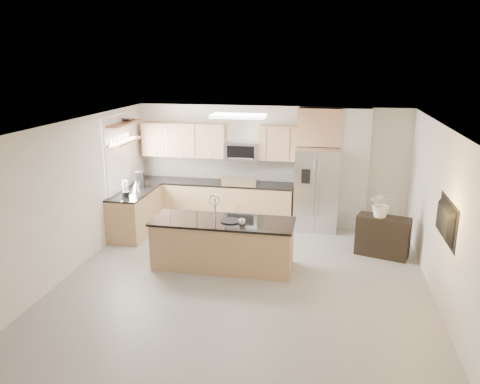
% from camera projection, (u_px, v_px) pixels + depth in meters
% --- Properties ---
extents(floor, '(6.50, 6.50, 0.00)m').
position_uv_depth(floor, '(244.00, 282.00, 7.76)').
color(floor, gray).
rests_on(floor, ground).
extents(ceiling, '(6.00, 6.50, 0.02)m').
position_uv_depth(ceiling, '(244.00, 126.00, 7.05)').
color(ceiling, silver).
rests_on(ceiling, wall_back).
extents(wall_back, '(6.00, 0.02, 2.60)m').
position_uv_depth(wall_back, '(270.00, 164.00, 10.48)').
color(wall_back, silver).
rests_on(wall_back, floor).
extents(wall_front, '(6.00, 0.02, 2.60)m').
position_uv_depth(wall_front, '(181.00, 313.00, 4.34)').
color(wall_front, silver).
rests_on(wall_front, floor).
extents(wall_left, '(0.02, 6.50, 2.60)m').
position_uv_depth(wall_left, '(71.00, 198.00, 7.95)').
color(wall_left, silver).
rests_on(wall_left, floor).
extents(wall_right, '(0.02, 6.50, 2.60)m').
position_uv_depth(wall_right, '(444.00, 220.00, 6.86)').
color(wall_right, silver).
rests_on(wall_right, floor).
extents(back_counter, '(3.55, 0.66, 1.44)m').
position_uv_depth(back_counter, '(214.00, 201.00, 10.63)').
color(back_counter, tan).
rests_on(back_counter, floor).
extents(left_counter, '(0.66, 1.50, 0.92)m').
position_uv_depth(left_counter, '(135.00, 212.00, 9.87)').
color(left_counter, tan).
rests_on(left_counter, floor).
extents(range, '(0.76, 0.64, 1.14)m').
position_uv_depth(range, '(241.00, 202.00, 10.50)').
color(range, black).
rests_on(range, floor).
extents(upper_cabinets, '(3.50, 0.33, 0.75)m').
position_uv_depth(upper_cabinets, '(212.00, 141.00, 10.42)').
color(upper_cabinets, tan).
rests_on(upper_cabinets, wall_back).
extents(microwave, '(0.76, 0.40, 0.40)m').
position_uv_depth(microwave, '(242.00, 151.00, 10.30)').
color(microwave, silver).
rests_on(microwave, upper_cabinets).
extents(refrigerator, '(0.92, 0.78, 1.78)m').
position_uv_depth(refrigerator, '(316.00, 189.00, 10.04)').
color(refrigerator, silver).
rests_on(refrigerator, floor).
extents(partition_column, '(0.60, 0.30, 2.60)m').
position_uv_depth(partition_column, '(354.00, 169.00, 10.01)').
color(partition_column, beige).
rests_on(partition_column, floor).
extents(window, '(0.04, 1.15, 1.65)m').
position_uv_depth(window, '(118.00, 156.00, 9.60)').
color(window, white).
rests_on(window, wall_left).
extents(shelf_lower, '(0.30, 1.20, 0.04)m').
position_uv_depth(shelf_lower, '(125.00, 141.00, 9.59)').
color(shelf_lower, brown).
rests_on(shelf_lower, wall_left).
extents(shelf_upper, '(0.30, 1.20, 0.04)m').
position_uv_depth(shelf_upper, '(123.00, 123.00, 9.49)').
color(shelf_upper, brown).
rests_on(shelf_upper, wall_left).
extents(ceiling_fixture, '(1.00, 0.50, 0.06)m').
position_uv_depth(ceiling_fixture, '(238.00, 116.00, 8.65)').
color(ceiling_fixture, white).
rests_on(ceiling_fixture, ceiling).
extents(island, '(2.49, 0.90, 1.29)m').
position_uv_depth(island, '(223.00, 243.00, 8.27)').
color(island, tan).
rests_on(island, floor).
extents(credenza, '(1.03, 0.66, 0.76)m').
position_uv_depth(credenza, '(383.00, 236.00, 8.74)').
color(credenza, black).
rests_on(credenza, floor).
extents(cup, '(0.15, 0.15, 0.09)m').
position_uv_depth(cup, '(242.00, 222.00, 7.95)').
color(cup, white).
rests_on(cup, island).
extents(platter, '(0.41, 0.41, 0.02)m').
position_uv_depth(platter, '(230.00, 221.00, 8.10)').
color(platter, black).
rests_on(platter, island).
extents(blender, '(0.14, 0.14, 0.33)m').
position_uv_depth(blender, '(125.00, 190.00, 9.33)').
color(blender, black).
rests_on(blender, left_counter).
extents(kettle, '(0.20, 0.20, 0.26)m').
position_uv_depth(kettle, '(136.00, 186.00, 9.72)').
color(kettle, silver).
rests_on(kettle, left_counter).
extents(coffee_maker, '(0.22, 0.25, 0.32)m').
position_uv_depth(coffee_maker, '(140.00, 180.00, 10.08)').
color(coffee_maker, black).
rests_on(coffee_maker, left_counter).
extents(bowl, '(0.46, 0.46, 0.09)m').
position_uv_depth(bowl, '(129.00, 119.00, 9.72)').
color(bowl, silver).
rests_on(bowl, shelf_upper).
extents(flower_vase, '(0.71, 0.62, 0.77)m').
position_uv_depth(flower_vase, '(383.00, 197.00, 8.53)').
color(flower_vase, white).
rests_on(flower_vase, credenza).
extents(television, '(0.14, 1.08, 0.62)m').
position_uv_depth(television, '(441.00, 221.00, 6.68)').
color(television, black).
rests_on(television, wall_right).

